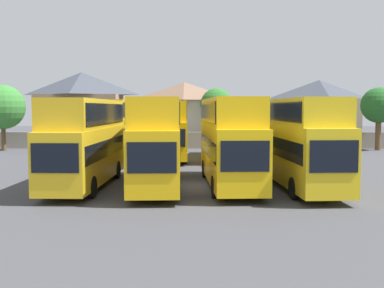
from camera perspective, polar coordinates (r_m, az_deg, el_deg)
name	(u,v)px	position (r m, az deg, el deg)	size (l,w,h in m)	color
ground	(194,155)	(44.33, 0.19, -1.31)	(140.00, 140.00, 0.00)	#424247
depot_boundary_wall	(194,140)	(51.13, 0.24, 0.47)	(56.00, 0.50, 1.80)	gray
bus_1	(86,138)	(26.71, -12.95, 0.74)	(2.71, 10.59, 4.93)	yellow
bus_2	(156,137)	(26.09, -4.40, 0.81)	(3.05, 11.33, 4.97)	yellow
bus_3	(229,137)	(26.45, 4.61, 0.88)	(3.12, 11.25, 4.99)	yellow
bus_4	(297,137)	(26.72, 12.78, 0.79)	(3.20, 11.65, 4.96)	yellow
bus_5	(117,126)	(41.91, -9.27, 2.24)	(2.77, 10.81, 5.12)	yellow
bus_6	(169,126)	(40.97, -2.83, 2.18)	(3.45, 12.08, 5.02)	#EDB50B
bus_7	(222,137)	(40.86, 3.67, 0.83)	(3.20, 11.08, 3.27)	yellow
bus_8	(266,126)	(41.39, 9.12, 2.22)	(3.28, 11.86, 5.11)	yellow
house_terrace_left	(82,107)	(59.90, -13.37, 4.42)	(10.36, 8.30, 8.89)	#9E7A60
house_terrace_centre	(184,113)	(57.05, -0.96, 3.87)	(9.40, 6.64, 7.59)	silver
house_terrace_right	(319,112)	(58.88, 15.31, 3.86)	(8.90, 6.73, 7.85)	tan
tree_left_of_lot	(216,105)	(53.55, 3.01, 4.87)	(3.66, 3.66, 6.72)	brown
tree_behind_wall	(3,107)	(52.06, -22.26, 4.21)	(4.61, 4.61, 6.86)	brown
tree_right_of_lot	(379,106)	(52.62, 22.00, 4.38)	(3.74, 3.74, 6.62)	brown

